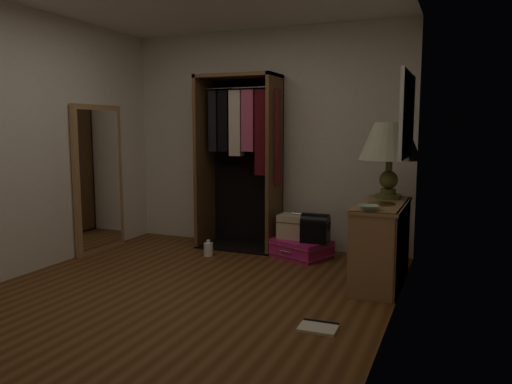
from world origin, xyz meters
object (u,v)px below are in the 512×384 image
(pink_suitcase, at_px, (300,248))
(white_jug, at_px, (208,249))
(console_bookshelf, at_px, (381,241))
(black_bag, at_px, (315,227))
(floor_mirror, at_px, (99,179))
(train_case, at_px, (297,226))
(open_wardrobe, at_px, (243,147))
(table_lamp, at_px, (390,143))

(pink_suitcase, relative_size, white_jug, 4.24)
(console_bookshelf, xyz_separation_m, black_bag, (-0.78, 0.49, -0.03))
(pink_suitcase, height_order, white_jug, pink_suitcase)
(pink_suitcase, height_order, black_bag, black_bag)
(floor_mirror, xyz_separation_m, train_case, (2.20, 0.66, -0.52))
(open_wardrobe, bearing_deg, train_case, -8.96)
(table_lamp, bearing_deg, floor_mirror, -173.85)
(pink_suitcase, bearing_deg, floor_mirror, -141.63)
(white_jug, bearing_deg, open_wardrobe, 70.02)
(pink_suitcase, xyz_separation_m, white_jug, (-0.96, -0.36, -0.02))
(train_case, height_order, table_lamp, table_lamp)
(open_wardrobe, height_order, train_case, open_wardrobe)
(open_wardrobe, xyz_separation_m, black_bag, (0.97, -0.24, -0.85))
(console_bookshelf, xyz_separation_m, pink_suitcase, (-0.97, 0.56, -0.29))
(open_wardrobe, bearing_deg, floor_mirror, -152.62)
(open_wardrobe, xyz_separation_m, train_case, (0.71, -0.11, -0.88))
(open_wardrobe, height_order, table_lamp, open_wardrobe)
(train_case, bearing_deg, table_lamp, -15.50)
(black_bag, bearing_deg, white_jug, -166.04)
(console_bookshelf, bearing_deg, floor_mirror, -179.26)
(pink_suitcase, height_order, train_case, train_case)
(console_bookshelf, distance_m, pink_suitcase, 1.16)
(white_jug, bearing_deg, pink_suitcase, 20.32)
(floor_mirror, relative_size, pink_suitcase, 2.17)
(open_wardrobe, distance_m, table_lamp, 1.80)
(open_wardrobe, relative_size, black_bag, 6.40)
(pink_suitcase, xyz_separation_m, train_case, (-0.06, 0.06, 0.24))
(floor_mirror, distance_m, white_jug, 1.53)
(open_wardrobe, height_order, white_jug, open_wardrobe)
(train_case, relative_size, white_jug, 2.19)
(open_wardrobe, xyz_separation_m, pink_suitcase, (0.77, -0.17, -1.12))
(floor_mirror, relative_size, black_bag, 5.31)
(open_wardrobe, distance_m, train_case, 1.14)
(open_wardrobe, relative_size, pink_suitcase, 2.62)
(black_bag, relative_size, white_jug, 1.73)
(floor_mirror, height_order, pink_suitcase, floor_mirror)
(table_lamp, bearing_deg, open_wardrobe, 166.40)
(open_wardrobe, bearing_deg, white_jug, -109.98)
(black_bag, height_order, table_lamp, table_lamp)
(console_bookshelf, distance_m, table_lamp, 0.95)
(table_lamp, bearing_deg, pink_suitcase, 165.64)
(console_bookshelf, distance_m, black_bag, 0.92)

